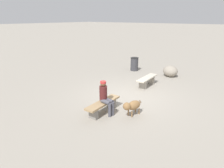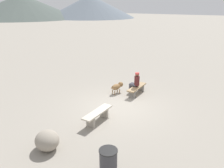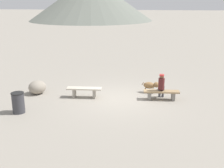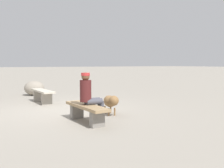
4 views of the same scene
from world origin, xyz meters
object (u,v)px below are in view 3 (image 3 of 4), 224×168
(bench_left, at_px, (84,91))
(trash_bin, at_px, (18,103))
(dog, at_px, (151,85))
(bench_right, at_px, (161,93))
(seated_person, at_px, (161,85))
(boulder, at_px, (37,87))

(bench_left, relative_size, trash_bin, 1.93)
(dog, distance_m, trash_bin, 6.33)
(bench_left, height_order, dog, dog)
(bench_right, distance_m, dog, 1.08)
(seated_person, bearing_deg, trash_bin, -152.38)
(bench_left, xyz_separation_m, trash_bin, (-2.27, -2.17, 0.09))
(bench_left, bearing_deg, seated_person, 0.88)
(trash_bin, height_order, boulder, trash_bin)
(bench_right, bearing_deg, bench_left, 179.29)
(bench_right, relative_size, dog, 1.89)
(bench_right, height_order, trash_bin, trash_bin)
(trash_bin, bearing_deg, bench_right, 21.38)
(bench_right, relative_size, boulder, 1.85)
(bench_right, xyz_separation_m, boulder, (-6.04, 0.11, 0.03))
(bench_left, distance_m, dog, 3.33)
(bench_right, xyz_separation_m, seated_person, (-0.02, 0.10, 0.39))
(bench_left, distance_m, seated_person, 3.63)
(boulder, bearing_deg, bench_right, -1.07)
(dog, bearing_deg, bench_right, -51.65)
(bench_right, bearing_deg, dog, 113.48)
(bench_right, distance_m, seated_person, 0.40)
(trash_bin, xyz_separation_m, boulder, (-0.15, 2.42, -0.10))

